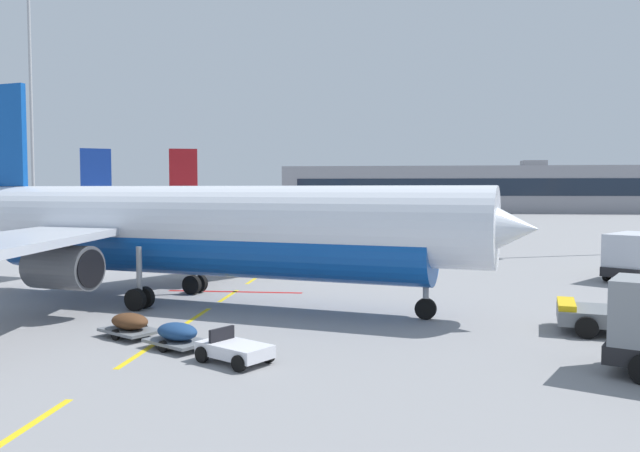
% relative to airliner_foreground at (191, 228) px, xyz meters
% --- Properties ---
extents(ground, '(400.00, 400.00, 0.00)m').
position_rel_airliner_foreground_xyz_m(ground, '(23.38, 21.71, -3.95)').
color(ground, gray).
extents(apron_paint_markings, '(8.00, 94.63, 0.01)m').
position_rel_airliner_foreground_xyz_m(apron_paint_markings, '(1.38, 19.15, -3.95)').
color(apron_paint_markings, yellow).
rests_on(apron_paint_markings, ground).
extents(airliner_foreground, '(34.47, 33.61, 12.20)m').
position_rel_airliner_foreground_xyz_m(airliner_foreground, '(0.00, 0.00, 0.00)').
color(airliner_foreground, silver).
rests_on(airliner_foreground, ground).
extents(airliner_mid_left, '(35.62, 34.65, 12.65)m').
position_rel_airliner_foreground_xyz_m(airliner_mid_left, '(-10.30, 72.76, 0.15)').
color(airliner_mid_left, silver).
rests_on(airliner_mid_left, ground).
extents(fuel_service_truck, '(6.17, 7.01, 3.14)m').
position_rel_airliner_foreground_xyz_m(fuel_service_truck, '(26.76, 11.64, -2.30)').
color(fuel_service_truck, black).
rests_on(fuel_service_truck, ground).
extents(baggage_train, '(8.07, 5.79, 1.14)m').
position_rel_airliner_foreground_xyz_m(baggage_train, '(2.54, -9.55, -3.42)').
color(baggage_train, silver).
rests_on(baggage_train, ground).
extents(apron_light_mast_near, '(1.80, 1.80, 30.38)m').
position_rel_airliner_foreground_xyz_m(apron_light_mast_near, '(-31.52, 38.03, 14.50)').
color(apron_light_mast_near, slate).
rests_on(apron_light_mast_near, ground).
extents(terminal_satellite, '(99.05, 21.70, 13.41)m').
position_rel_airliner_foreground_xyz_m(terminal_satellite, '(32.10, 137.75, 1.97)').
color(terminal_satellite, gray).
rests_on(terminal_satellite, ground).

